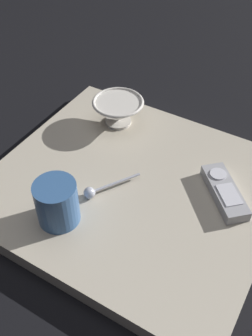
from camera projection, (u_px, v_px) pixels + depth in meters
name	position (u px, v px, depth m)	size (l,w,h in m)	color
ground_plane	(132.00, 194.00, 0.92)	(6.00, 6.00, 0.00)	black
table	(133.00, 189.00, 0.90)	(0.56, 0.62, 0.04)	#B7AD99
cereal_bowl	(118.00, 111.00, 1.02)	(0.13, 0.13, 0.07)	beige
coffee_mug	(57.00, 203.00, 0.78)	(0.09, 0.09, 0.10)	#33598C
teaspoon	(95.00, 191.00, 0.85)	(0.12, 0.08, 0.03)	#A3A5B2
tv_remote_near	(224.00, 192.00, 0.85)	(0.15, 0.14, 0.03)	#9E9EA3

